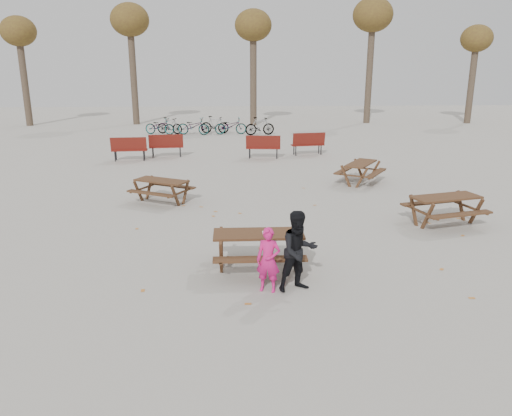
{
  "coord_description": "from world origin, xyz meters",
  "views": [
    {
      "loc": [
        -0.52,
        -9.39,
        4.03
      ],
      "look_at": [
        0.0,
        1.0,
        1.0
      ],
      "focal_mm": 35.0,
      "sensor_mm": 36.0,
      "label": 1
    }
  ],
  "objects_px": {
    "picnic_table_east": "(445,210)",
    "picnic_table_north": "(162,191)",
    "main_picnic_table": "(258,242)",
    "picnic_table_far": "(360,173)",
    "soda_bottle": "(267,232)",
    "adult": "(299,251)",
    "food_tray": "(267,233)",
    "child": "(268,260)"
  },
  "relations": [
    {
      "from": "soda_bottle",
      "to": "adult",
      "type": "xyz_separation_m",
      "value": [
        0.52,
        -0.83,
        -0.09
      ]
    },
    {
      "from": "picnic_table_north",
      "to": "picnic_table_far",
      "type": "distance_m",
      "value": 6.92
    },
    {
      "from": "picnic_table_north",
      "to": "main_picnic_table",
      "type": "bearing_deg",
      "value": -34.82
    },
    {
      "from": "main_picnic_table",
      "to": "soda_bottle",
      "type": "relative_size",
      "value": 10.59
    },
    {
      "from": "main_picnic_table",
      "to": "picnic_table_east",
      "type": "bearing_deg",
      "value": 28.26
    },
    {
      "from": "picnic_table_north",
      "to": "picnic_table_far",
      "type": "relative_size",
      "value": 0.95
    },
    {
      "from": "adult",
      "to": "picnic_table_north",
      "type": "relative_size",
      "value": 0.94
    },
    {
      "from": "food_tray",
      "to": "picnic_table_north",
      "type": "bearing_deg",
      "value": 117.91
    },
    {
      "from": "picnic_table_east",
      "to": "picnic_table_north",
      "type": "distance_m",
      "value": 7.99
    },
    {
      "from": "main_picnic_table",
      "to": "adult",
      "type": "relative_size",
      "value": 1.19
    },
    {
      "from": "child",
      "to": "soda_bottle",
      "type": "bearing_deg",
      "value": 103.31
    },
    {
      "from": "main_picnic_table",
      "to": "soda_bottle",
      "type": "distance_m",
      "value": 0.35
    },
    {
      "from": "picnic_table_east",
      "to": "picnic_table_north",
      "type": "bearing_deg",
      "value": 146.75
    },
    {
      "from": "picnic_table_east",
      "to": "picnic_table_north",
      "type": "xyz_separation_m",
      "value": [
        -7.58,
        2.53,
        -0.03
      ]
    },
    {
      "from": "child",
      "to": "adult",
      "type": "bearing_deg",
      "value": 17.11
    },
    {
      "from": "child",
      "to": "picnic_table_east",
      "type": "bearing_deg",
      "value": 52.83
    },
    {
      "from": "soda_bottle",
      "to": "picnic_table_north",
      "type": "distance_m",
      "value": 6.06
    },
    {
      "from": "main_picnic_table",
      "to": "adult",
      "type": "bearing_deg",
      "value": -56.13
    },
    {
      "from": "main_picnic_table",
      "to": "adult",
      "type": "distance_m",
      "value": 1.22
    },
    {
      "from": "food_tray",
      "to": "picnic_table_north",
      "type": "relative_size",
      "value": 0.11
    },
    {
      "from": "soda_bottle",
      "to": "picnic_table_far",
      "type": "distance_m",
      "value": 8.47
    },
    {
      "from": "main_picnic_table",
      "to": "child",
      "type": "distance_m",
      "value": 1.03
    },
    {
      "from": "adult",
      "to": "main_picnic_table",
      "type": "bearing_deg",
      "value": 103.57
    },
    {
      "from": "soda_bottle",
      "to": "picnic_table_east",
      "type": "distance_m",
      "value": 5.61
    },
    {
      "from": "child",
      "to": "picnic_table_east",
      "type": "xyz_separation_m",
      "value": [
        4.84,
        3.69,
        -0.23
      ]
    },
    {
      "from": "soda_bottle",
      "to": "adult",
      "type": "distance_m",
      "value": 0.98
    },
    {
      "from": "soda_bottle",
      "to": "child",
      "type": "bearing_deg",
      "value": -92.21
    },
    {
      "from": "main_picnic_table",
      "to": "child",
      "type": "relative_size",
      "value": 1.49
    },
    {
      "from": "main_picnic_table",
      "to": "picnic_table_east",
      "type": "distance_m",
      "value": 5.64
    },
    {
      "from": "food_tray",
      "to": "picnic_table_east",
      "type": "xyz_separation_m",
      "value": [
        4.8,
        2.71,
        -0.41
      ]
    },
    {
      "from": "soda_bottle",
      "to": "picnic_table_far",
      "type": "xyz_separation_m",
      "value": [
        3.8,
        7.56,
        -0.49
      ]
    },
    {
      "from": "food_tray",
      "to": "adult",
      "type": "xyz_separation_m",
      "value": [
        0.51,
        -0.96,
        -0.04
      ]
    },
    {
      "from": "child",
      "to": "picnic_table_far",
      "type": "distance_m",
      "value": 9.24
    },
    {
      "from": "child",
      "to": "picnic_table_far",
      "type": "bearing_deg",
      "value": 80.99
    },
    {
      "from": "picnic_table_east",
      "to": "adult",
      "type": "bearing_deg",
      "value": -154.22
    },
    {
      "from": "food_tray",
      "to": "picnic_table_east",
      "type": "distance_m",
      "value": 5.53
    },
    {
      "from": "picnic_table_east",
      "to": "picnic_table_north",
      "type": "relative_size",
      "value": 1.1
    },
    {
      "from": "picnic_table_north",
      "to": "picnic_table_far",
      "type": "bearing_deg",
      "value": 46.88
    },
    {
      "from": "soda_bottle",
      "to": "adult",
      "type": "bearing_deg",
      "value": -57.87
    },
    {
      "from": "main_picnic_table",
      "to": "picnic_table_far",
      "type": "relative_size",
      "value": 1.07
    },
    {
      "from": "picnic_table_far",
      "to": "food_tray",
      "type": "bearing_deg",
      "value": -174.68
    },
    {
      "from": "picnic_table_far",
      "to": "adult",
      "type": "bearing_deg",
      "value": -169.0
    }
  ]
}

